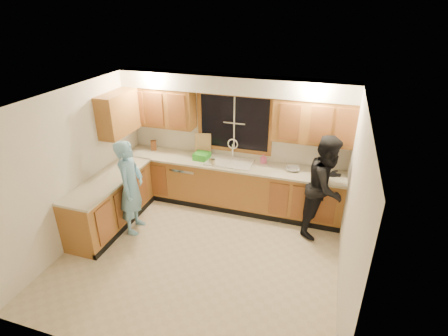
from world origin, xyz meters
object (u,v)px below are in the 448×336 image
object	(u,v)px
stove	(90,220)
dish_crate	(202,156)
man	(131,187)
knife_block	(154,145)
soap_bottle	(264,159)
dishwasher	(188,180)
woman	(326,186)
sink	(230,165)
bowl	(293,169)

from	to	relation	value
stove	dish_crate	distance (m)	2.26
man	knife_block	distance (m)	1.43
stove	soap_bottle	bearing A→B (deg)	39.58
dishwasher	man	distance (m)	1.41
stove	soap_bottle	size ratio (longest dim) A/B	5.08
soap_bottle	woman	bearing A→B (deg)	-22.98
sink	stove	world-z (taller)	sink
woman	soap_bottle	xyz separation A→B (m)	(-1.16, 0.49, 0.13)
dishwasher	bowl	world-z (taller)	bowl
sink	dishwasher	size ratio (longest dim) A/B	1.05
stove	man	distance (m)	0.82
dishwasher	bowl	xyz separation A→B (m)	(2.02, 0.03, 0.54)
dishwasher	woman	world-z (taller)	woman
bowl	dish_crate	bearing A→B (deg)	-178.78
bowl	dishwasher	bearing A→B (deg)	-179.06
bowl	man	bearing A→B (deg)	-152.89
dish_crate	stove	bearing A→B (deg)	-124.76
stove	dish_crate	world-z (taller)	dish_crate
sink	dish_crate	bearing A→B (deg)	-178.10
woman	stove	bearing A→B (deg)	136.18
stove	man	xyz separation A→B (m)	(0.46, 0.56, 0.38)
soap_bottle	knife_block	bearing A→B (deg)	-178.94
sink	woman	xyz separation A→B (m)	(1.77, -0.33, 0.02)
knife_block	bowl	bearing A→B (deg)	-31.11
dishwasher	stove	size ratio (longest dim) A/B	0.91
man	soap_bottle	xyz separation A→B (m)	(1.95, 1.43, 0.18)
stove	bowl	xyz separation A→B (m)	(2.97, 1.84, 0.50)
knife_block	dish_crate	world-z (taller)	knife_block
soap_bottle	dish_crate	bearing A→B (deg)	-170.98
knife_block	sink	bearing A→B (deg)	-33.28
sink	soap_bottle	bearing A→B (deg)	15.21
soap_bottle	man	bearing A→B (deg)	-143.69
stove	woman	distance (m)	3.89
woman	bowl	world-z (taller)	woman
soap_bottle	sink	bearing A→B (deg)	-164.79
stove	dishwasher	bearing A→B (deg)	62.31
man	bowl	world-z (taller)	man
man	woman	bearing A→B (deg)	-82.42
woman	dish_crate	xyz separation A→B (m)	(-2.31, 0.31, 0.10)
sink	bowl	bearing A→B (deg)	0.91
woman	bowl	size ratio (longest dim) A/B	7.37
woman	sink	bearing A→B (deg)	102.92
woman	knife_block	bearing A→B (deg)	105.88
sink	soap_bottle	world-z (taller)	sink
soap_bottle	bowl	xyz separation A→B (m)	(0.56, -0.15, -0.06)
stove	woman	size ratio (longest dim) A/B	0.51
stove	knife_block	bearing A→B (deg)	85.27
sink	bowl	size ratio (longest dim) A/B	3.59
knife_block	man	bearing A→B (deg)	-106.79
knife_block	bowl	world-z (taller)	knife_block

